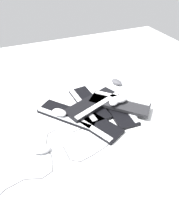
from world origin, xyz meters
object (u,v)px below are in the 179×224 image
at_px(keyboard_2, 68,115).
at_px(mouse_1, 59,112).
at_px(keyboard_5, 93,103).
at_px(mouse_0, 114,101).
at_px(keyboard_4, 120,103).
at_px(mouse_4, 120,100).
at_px(mouse_2, 117,82).
at_px(mouse_3, 41,149).
at_px(keyboard_3, 92,122).
at_px(keyboard_0, 117,107).
at_px(keyboard_1, 88,104).

bearing_deg(keyboard_2, mouse_1, 175.20).
height_order(keyboard_5, mouse_1, mouse_1).
relative_size(keyboard_2, mouse_0, 3.94).
xyz_separation_m(keyboard_4, mouse_4, (-0.00, -0.00, 0.04)).
xyz_separation_m(mouse_2, mouse_3, (-0.77, -0.49, 0.00)).
relative_size(mouse_0, mouse_3, 1.00).
relative_size(keyboard_4, mouse_4, 3.80).
bearing_deg(keyboard_2, mouse_3, -134.88).
bearing_deg(mouse_4, keyboard_3, 21.23).
distance_m(keyboard_0, keyboard_4, 0.04).
distance_m(mouse_1, mouse_2, 0.64).
xyz_separation_m(keyboard_1, keyboard_5, (0.02, -0.05, 0.03)).
bearing_deg(keyboard_1, keyboard_3, -106.49).
bearing_deg(mouse_4, keyboard_4, -171.87).
height_order(mouse_0, mouse_2, mouse_0).
height_order(keyboard_5, mouse_3, keyboard_5).
relative_size(keyboard_4, mouse_2, 3.80).
bearing_deg(keyboard_4, mouse_2, 64.61).
distance_m(keyboard_3, mouse_4, 0.27).
xyz_separation_m(keyboard_0, mouse_1, (-0.43, 0.07, 0.04)).
bearing_deg(mouse_4, keyboard_1, -27.41).
height_order(keyboard_0, keyboard_1, same).
height_order(keyboard_1, mouse_1, mouse_1).
height_order(keyboard_3, mouse_4, mouse_4).
bearing_deg(mouse_1, mouse_3, 102.37).
height_order(keyboard_3, mouse_2, mouse_2).
relative_size(keyboard_5, mouse_0, 4.22).
distance_m(mouse_0, mouse_3, 0.61).
height_order(keyboard_0, mouse_2, mouse_2).
bearing_deg(keyboard_1, mouse_3, -144.53).
relative_size(mouse_0, mouse_2, 1.00).
distance_m(mouse_1, mouse_4, 0.45).
distance_m(keyboard_2, keyboard_5, 0.20).
height_order(keyboard_3, keyboard_4, keyboard_4).
bearing_deg(keyboard_1, keyboard_2, -161.82).
height_order(keyboard_2, mouse_3, mouse_3).
bearing_deg(keyboard_0, keyboard_5, 153.91).
bearing_deg(keyboard_4, keyboard_5, 157.29).
bearing_deg(mouse_1, keyboard_2, -135.95).
xyz_separation_m(mouse_1, mouse_4, (0.44, -0.07, 0.03)).
bearing_deg(keyboard_0, mouse_4, 11.57).
bearing_deg(keyboard_1, mouse_2, 27.67).
bearing_deg(mouse_2, mouse_4, 137.06).
height_order(keyboard_3, mouse_1, mouse_1).
relative_size(mouse_0, mouse_1, 1.00).
bearing_deg(mouse_0, keyboard_4, -42.58).
height_order(keyboard_0, keyboard_2, same).
height_order(keyboard_4, mouse_3, keyboard_4).
height_order(keyboard_2, keyboard_3, same).
xyz_separation_m(keyboard_1, keyboard_2, (-0.19, -0.06, 0.00)).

